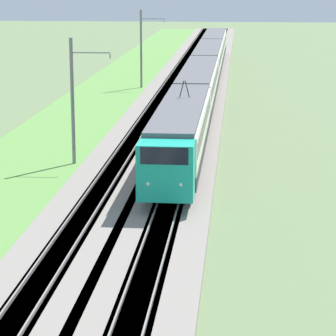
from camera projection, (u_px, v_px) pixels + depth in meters
name	position (u px, v px, depth m)	size (l,w,h in m)	color
ballast_main	(133.00, 141.00, 56.49)	(240.00, 4.40, 0.30)	gray
ballast_adjacent	(189.00, 142.00, 56.14)	(240.00, 4.40, 0.30)	gray
track_main	(133.00, 141.00, 56.48)	(240.00, 1.57, 0.45)	#4C4238
track_adjacent	(189.00, 142.00, 56.14)	(240.00, 1.57, 0.45)	#4C4238
grass_verge	(56.00, 141.00, 57.00)	(240.00, 8.28, 0.12)	#5B8E42
passenger_train	(204.00, 72.00, 77.94)	(82.51, 2.89, 5.12)	#19A88E
catenary_mast_mid	(73.00, 100.00, 49.04)	(0.22, 2.56, 7.96)	slate
catenary_mast_far	(142.00, 48.00, 82.58)	(0.22, 2.56, 8.16)	slate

